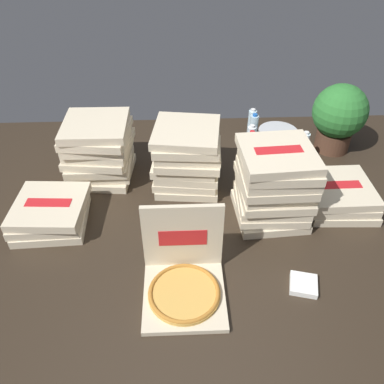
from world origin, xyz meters
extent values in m
cube|color=#2D2319|center=(0.00, 0.00, -0.01)|extent=(3.20, 2.40, 0.02)
cube|color=beige|center=(-0.09, -0.52, 0.01)|extent=(0.38, 0.38, 0.03)
cylinder|color=gold|center=(-0.09, -0.52, 0.04)|extent=(0.34, 0.34, 0.02)
torus|color=#B1712A|center=(-0.09, -0.52, 0.05)|extent=(0.34, 0.34, 0.02)
cube|color=beige|center=(-0.09, -0.32, 0.22)|extent=(0.38, 0.02, 0.38)
cube|color=red|center=(-0.09, -0.34, 0.22)|extent=(0.23, 0.00, 0.10)
cube|color=beige|center=(-0.60, 0.47, 0.02)|extent=(0.42, 0.42, 0.05)
cube|color=beige|center=(-0.60, 0.49, 0.07)|extent=(0.38, 0.38, 0.05)
cube|color=beige|center=(-0.61, 0.48, 0.12)|extent=(0.39, 0.39, 0.05)
cube|color=red|center=(-0.61, 0.48, 0.15)|extent=(0.25, 0.07, 0.00)
cube|color=beige|center=(-0.61, 0.48, 0.17)|extent=(0.42, 0.42, 0.05)
cube|color=beige|center=(-0.59, 0.49, 0.22)|extent=(0.42, 0.42, 0.05)
cube|color=beige|center=(-0.60, 0.48, 0.27)|extent=(0.40, 0.40, 0.05)
cube|color=beige|center=(-0.60, 0.47, 0.32)|extent=(0.42, 0.42, 0.05)
cube|color=beige|center=(-0.60, 0.47, 0.37)|extent=(0.39, 0.39, 0.05)
cube|color=beige|center=(0.85, 0.11, 0.02)|extent=(0.40, 0.40, 0.05)
cube|color=beige|center=(0.84, 0.12, 0.07)|extent=(0.39, 0.39, 0.05)
cube|color=red|center=(0.84, 0.12, 0.10)|extent=(0.25, 0.07, 0.00)
cube|color=beige|center=(0.84, 0.12, 0.12)|extent=(0.39, 0.39, 0.05)
cube|color=red|center=(0.84, 0.12, 0.15)|extent=(0.25, 0.07, 0.00)
cube|color=beige|center=(-0.04, 0.37, 0.02)|extent=(0.42, 0.42, 0.05)
cube|color=beige|center=(-0.05, 0.38, 0.07)|extent=(0.43, 0.43, 0.05)
cube|color=beige|center=(-0.04, 0.38, 0.12)|extent=(0.43, 0.43, 0.05)
cube|color=red|center=(-0.04, 0.38, 0.15)|extent=(0.26, 0.10, 0.00)
cube|color=beige|center=(-0.06, 0.38, 0.17)|extent=(0.43, 0.43, 0.05)
cube|color=beige|center=(-0.04, 0.36, 0.22)|extent=(0.42, 0.42, 0.05)
cube|color=red|center=(-0.04, 0.36, 0.25)|extent=(0.25, 0.09, 0.00)
cube|color=beige|center=(-0.04, 0.38, 0.27)|extent=(0.41, 0.41, 0.05)
cube|color=red|center=(-0.04, 0.38, 0.30)|extent=(0.25, 0.09, 0.00)
cube|color=beige|center=(-0.05, 0.37, 0.32)|extent=(0.41, 0.41, 0.05)
cube|color=beige|center=(-0.05, 0.38, 0.37)|extent=(0.43, 0.43, 0.05)
cube|color=beige|center=(0.42, 0.05, 0.02)|extent=(0.41, 0.41, 0.05)
cube|color=red|center=(0.42, 0.05, 0.05)|extent=(0.25, 0.09, 0.00)
cube|color=beige|center=(0.42, 0.06, 0.07)|extent=(0.39, 0.39, 0.05)
cube|color=beige|center=(0.43, 0.06, 0.12)|extent=(0.40, 0.40, 0.05)
cube|color=beige|center=(0.43, 0.05, 0.17)|extent=(0.39, 0.39, 0.05)
cube|color=red|center=(0.43, 0.05, 0.20)|extent=(0.25, 0.07, 0.00)
cube|color=beige|center=(0.43, 0.07, 0.22)|extent=(0.41, 0.41, 0.05)
cube|color=beige|center=(0.43, 0.05, 0.27)|extent=(0.39, 0.39, 0.05)
cube|color=red|center=(0.43, 0.05, 0.30)|extent=(0.25, 0.07, 0.00)
cube|color=beige|center=(0.43, 0.06, 0.32)|extent=(0.39, 0.39, 0.05)
cube|color=beige|center=(0.43, 0.05, 0.37)|extent=(0.38, 0.38, 0.05)
cube|color=red|center=(0.43, 0.05, 0.40)|extent=(0.25, 0.07, 0.00)
cube|color=beige|center=(0.42, 0.05, 0.42)|extent=(0.41, 0.41, 0.05)
cube|color=red|center=(0.42, 0.05, 0.45)|extent=(0.25, 0.08, 0.00)
cube|color=beige|center=(-0.83, 0.03, 0.02)|extent=(0.40, 0.40, 0.05)
cube|color=beige|center=(-0.84, 0.03, 0.07)|extent=(0.39, 0.39, 0.05)
cube|color=beige|center=(-0.82, 0.03, 0.12)|extent=(0.40, 0.40, 0.05)
cube|color=red|center=(-0.82, 0.03, 0.15)|extent=(0.25, 0.08, 0.00)
cylinder|color=#B7BABF|center=(0.61, 0.73, 0.08)|extent=(0.28, 0.28, 0.15)
cylinder|color=silver|center=(0.75, 0.59, 0.11)|extent=(0.06, 0.06, 0.21)
cylinder|color=white|center=(0.75, 0.59, 0.22)|extent=(0.03, 0.03, 0.02)
cylinder|color=silver|center=(0.45, 0.92, 0.11)|extent=(0.06, 0.06, 0.21)
cylinder|color=white|center=(0.45, 0.92, 0.22)|extent=(0.03, 0.03, 0.02)
cylinder|color=white|center=(0.54, 0.47, 0.11)|extent=(0.06, 0.06, 0.21)
cylinder|color=#239951|center=(0.54, 0.47, 0.22)|extent=(0.03, 0.03, 0.02)
cylinder|color=silver|center=(0.40, 0.61, 0.11)|extent=(0.06, 0.06, 0.21)
cylinder|color=red|center=(0.40, 0.61, 0.22)|extent=(0.03, 0.03, 0.02)
cylinder|color=silver|center=(0.45, 0.84, 0.11)|extent=(0.06, 0.06, 0.21)
cylinder|color=blue|center=(0.45, 0.84, 0.22)|extent=(0.03, 0.03, 0.02)
cylinder|color=white|center=(0.41, 0.69, 0.11)|extent=(0.06, 0.06, 0.21)
cylinder|color=white|center=(0.41, 0.69, 0.22)|extent=(0.03, 0.03, 0.02)
cylinder|color=#513323|center=(1.01, 0.73, 0.07)|extent=(0.24, 0.24, 0.14)
sphere|color=#2A6E2D|center=(1.01, 0.73, 0.30)|extent=(0.37, 0.37, 0.37)
cube|color=white|center=(0.49, -0.47, 0.02)|extent=(0.16, 0.16, 0.03)
camera|label=1|loc=(-0.10, -1.63, 1.57)|focal=36.70mm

